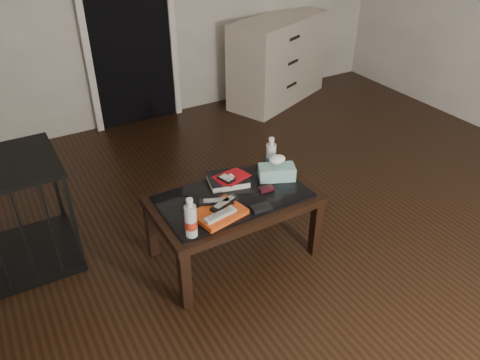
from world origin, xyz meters
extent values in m
plane|color=black|center=(0.00, 0.00, 0.00)|extent=(5.00, 5.00, 0.00)
cube|color=black|center=(-0.40, 2.47, 1.00)|extent=(0.80, 0.05, 2.00)
cube|color=silver|center=(-0.82, 2.44, 1.00)|extent=(0.06, 0.04, 2.04)
cube|color=silver|center=(0.02, 2.44, 1.00)|extent=(0.06, 0.04, 2.04)
cube|color=black|center=(-1.03, -0.07, 0.20)|extent=(0.06, 0.06, 0.40)
cube|color=black|center=(-0.11, -0.07, 0.20)|extent=(0.06, 0.06, 0.40)
cube|color=black|center=(-1.03, 0.45, 0.20)|extent=(0.06, 0.06, 0.40)
cube|color=black|center=(-0.11, 0.45, 0.20)|extent=(0.06, 0.06, 0.40)
cube|color=black|center=(-0.57, 0.19, 0.43)|extent=(1.00, 0.60, 0.05)
cube|color=black|center=(-0.57, 0.19, 0.46)|extent=(0.90, 0.50, 0.01)
cube|color=beige|center=(1.14, 2.23, 0.45)|extent=(1.30, 0.92, 0.90)
cylinder|color=black|center=(1.14, 1.97, 0.25)|extent=(0.18, 0.11, 0.04)
cylinder|color=black|center=(1.14, 1.97, 0.50)|extent=(0.18, 0.11, 0.04)
cylinder|color=black|center=(1.14, 1.97, 0.75)|extent=(0.18, 0.11, 0.04)
cube|color=black|center=(-1.90, 0.82, 0.03)|extent=(0.91, 0.62, 0.06)
cube|color=black|center=(-1.47, 0.54, 0.35)|extent=(0.03, 0.03, 0.70)
cube|color=black|center=(-1.47, 1.10, 0.35)|extent=(0.03, 0.03, 0.70)
cube|color=#C64212|center=(-0.74, 0.05, 0.48)|extent=(0.32, 0.26, 0.03)
cube|color=#B0B0B5|center=(-0.76, 0.01, 0.50)|extent=(0.21, 0.08, 0.02)
cube|color=black|center=(-0.68, 0.09, 0.50)|extent=(0.21, 0.12, 0.02)
cube|color=black|center=(-0.72, 0.13, 0.50)|extent=(0.20, 0.13, 0.02)
cube|color=black|center=(-0.53, 0.33, 0.48)|extent=(0.29, 0.25, 0.05)
cube|color=#AF0B13|center=(-0.52, 0.32, 0.51)|extent=(0.20, 0.16, 0.01)
cube|color=black|center=(-0.56, 0.30, 0.52)|extent=(0.09, 0.12, 0.02)
cube|color=black|center=(-0.37, 0.14, 0.47)|extent=(0.10, 0.06, 0.02)
cube|color=black|center=(-0.50, -0.02, 0.47)|extent=(0.13, 0.08, 0.02)
cylinder|color=silver|center=(-0.96, -0.03, 0.58)|extent=(0.07, 0.07, 0.24)
cylinder|color=silver|center=(-0.21, 0.33, 0.58)|extent=(0.08, 0.08, 0.24)
cube|color=teal|center=(-0.23, 0.22, 0.51)|extent=(0.26, 0.20, 0.09)
camera|label=1|loc=(-1.72, -1.87, 2.08)|focal=35.00mm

